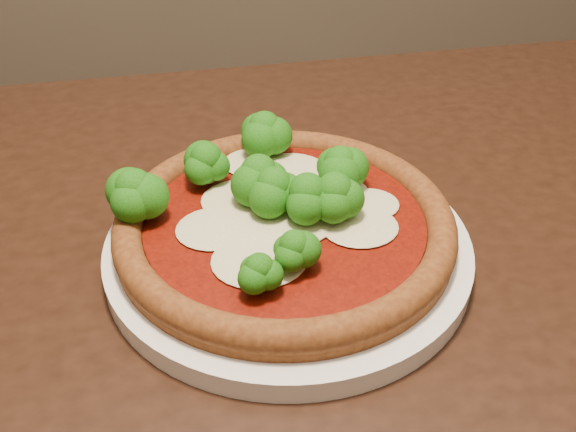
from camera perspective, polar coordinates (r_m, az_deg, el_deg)
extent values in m
cube|color=black|center=(0.49, -2.58, -10.39)|extent=(1.13, 0.94, 0.04)
cylinder|color=black|center=(1.15, 19.41, -5.14)|extent=(0.06, 0.06, 0.71)
cylinder|color=white|center=(0.51, 0.00, -2.78)|extent=(0.29, 0.29, 0.02)
cylinder|color=brown|center=(0.51, -0.29, -1.10)|extent=(0.26, 0.26, 0.01)
torus|color=brown|center=(0.50, -0.29, -0.47)|extent=(0.27, 0.27, 0.02)
cylinder|color=#710F05|center=(0.50, -0.29, -0.43)|extent=(0.22, 0.22, 0.00)
ellipsoid|color=beige|center=(0.55, -0.54, 3.29)|extent=(0.07, 0.06, 0.01)
ellipsoid|color=beige|center=(0.53, 3.33, 1.85)|extent=(0.08, 0.07, 0.01)
ellipsoid|color=beige|center=(0.50, 6.40, -0.91)|extent=(0.06, 0.05, 0.00)
ellipsoid|color=beige|center=(0.51, -1.45, 0.30)|extent=(0.11, 0.10, 0.01)
ellipsoid|color=beige|center=(0.52, -4.25, 1.51)|extent=(0.06, 0.06, 0.01)
ellipsoid|color=beige|center=(0.52, 7.20, 1.08)|extent=(0.05, 0.04, 0.00)
ellipsoid|color=beige|center=(0.49, -6.46, -1.08)|extent=(0.06, 0.06, 0.00)
ellipsoid|color=beige|center=(0.46, -2.58, -3.89)|extent=(0.07, 0.06, 0.01)
ellipsoid|color=beige|center=(0.57, -3.14, 4.81)|extent=(0.05, 0.05, 0.00)
ellipsoid|color=beige|center=(0.56, 0.08, 3.91)|extent=(0.07, 0.06, 0.01)
ellipsoid|color=#298C16|center=(0.49, 1.73, 1.95)|extent=(0.05, 0.05, 0.04)
ellipsoid|color=#298C16|center=(0.54, -7.30, 4.93)|extent=(0.05, 0.05, 0.04)
ellipsoid|color=#298C16|center=(0.57, -2.10, 7.63)|extent=(0.05, 0.05, 0.04)
ellipsoid|color=#298C16|center=(0.49, -1.26, 2.52)|extent=(0.05, 0.05, 0.04)
ellipsoid|color=#298C16|center=(0.52, 4.66, 4.50)|extent=(0.05, 0.05, 0.04)
ellipsoid|color=#298C16|center=(0.51, -2.61, 3.62)|extent=(0.05, 0.05, 0.04)
ellipsoid|color=#298C16|center=(0.43, -2.56, -4.80)|extent=(0.04, 0.04, 0.03)
ellipsoid|color=#298C16|center=(0.52, -3.06, 3.50)|extent=(0.03, 0.03, 0.03)
ellipsoid|color=#298C16|center=(0.50, -13.49, 2.22)|extent=(0.05, 0.05, 0.04)
ellipsoid|color=#298C16|center=(0.49, 4.16, 2.03)|extent=(0.05, 0.05, 0.04)
ellipsoid|color=#298C16|center=(0.44, 0.58, -2.81)|extent=(0.04, 0.04, 0.03)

